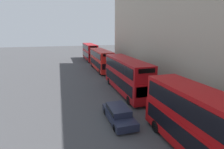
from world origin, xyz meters
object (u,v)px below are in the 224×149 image
(bus_second_in_queue, at_px, (126,74))
(bus_third_in_queue, at_px, (101,59))
(bus_leading, at_px, (209,127))
(bus_trailing, at_px, (90,51))
(pedestrian, at_px, (115,67))
(car_hatchback, at_px, (119,113))

(bus_second_in_queue, bearing_deg, bus_third_in_queue, 90.00)
(bus_leading, height_order, bus_third_in_queue, bus_leading)
(bus_leading, distance_m, bus_third_in_queue, 27.60)
(bus_leading, height_order, bus_trailing, bus_trailing)
(bus_leading, xyz_separation_m, bus_third_in_queue, (0.00, 27.60, -0.06))
(bus_second_in_queue, bearing_deg, pedestrian, 79.14)
(bus_third_in_queue, height_order, car_hatchback, bus_third_in_queue)
(bus_second_in_queue, relative_size, pedestrian, 6.94)
(bus_second_in_queue, height_order, bus_trailing, bus_trailing)
(bus_leading, height_order, pedestrian, bus_leading)
(bus_third_in_queue, xyz_separation_m, pedestrian, (2.42, -1.62, -1.57))
(car_hatchback, bearing_deg, bus_trailing, 84.40)
(bus_leading, xyz_separation_m, pedestrian, (2.42, 25.98, -1.63))
(bus_leading, relative_size, bus_trailing, 0.94)
(bus_leading, bearing_deg, bus_third_in_queue, 90.00)
(bus_trailing, distance_m, car_hatchback, 34.90)
(bus_third_in_queue, distance_m, car_hatchback, 21.59)
(bus_leading, distance_m, bus_second_in_queue, 13.34)
(bus_third_in_queue, xyz_separation_m, bus_trailing, (-0.00, 13.42, 0.16))
(bus_second_in_queue, relative_size, bus_third_in_queue, 1.01)
(bus_trailing, height_order, pedestrian, bus_trailing)
(bus_leading, relative_size, car_hatchback, 2.26)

